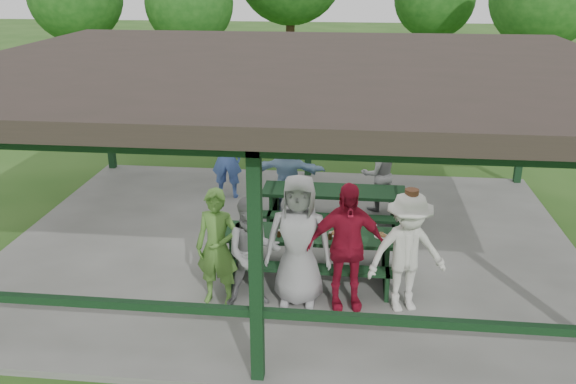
# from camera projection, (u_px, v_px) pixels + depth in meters

# --- Properties ---
(ground) EXTENTS (90.00, 90.00, 0.00)m
(ground) POSITION_uv_depth(u_px,v_px,m) (291.00, 248.00, 10.95)
(ground) COLOR #295219
(ground) RESTS_ON ground
(concrete_slab) EXTENTS (10.00, 8.00, 0.10)m
(concrete_slab) POSITION_uv_depth(u_px,v_px,m) (291.00, 245.00, 10.94)
(concrete_slab) COLOR slate
(concrete_slab) RESTS_ON ground
(pavilion_structure) EXTENTS (10.60, 8.60, 3.24)m
(pavilion_structure) POSITION_uv_depth(u_px,v_px,m) (291.00, 71.00, 9.84)
(pavilion_structure) COLOR black
(pavilion_structure) RESTS_ON concrete_slab
(picnic_table_near) EXTENTS (2.74, 1.39, 0.75)m
(picnic_table_near) POSITION_uv_depth(u_px,v_px,m) (310.00, 249.00, 9.59)
(picnic_table_near) COLOR black
(picnic_table_near) RESTS_ON concrete_slab
(picnic_table_far) EXTENTS (2.65, 1.39, 0.75)m
(picnic_table_far) POSITION_uv_depth(u_px,v_px,m) (334.00, 203.00, 11.42)
(picnic_table_far) COLOR black
(picnic_table_far) RESTS_ON concrete_slab
(table_setting) EXTENTS (2.37, 0.45, 0.10)m
(table_setting) POSITION_uv_depth(u_px,v_px,m) (315.00, 231.00, 9.50)
(table_setting) COLOR white
(table_setting) RESTS_ON picnic_table_near
(contestant_green) EXTENTS (0.70, 0.51, 1.76)m
(contestant_green) POSITION_uv_depth(u_px,v_px,m) (217.00, 248.00, 8.72)
(contestant_green) COLOR #558935
(contestant_green) RESTS_ON concrete_slab
(contestant_grey_left) EXTENTS (0.94, 0.81, 1.66)m
(contestant_grey_left) POSITION_uv_depth(u_px,v_px,m) (253.00, 252.00, 8.69)
(contestant_grey_left) COLOR gray
(contestant_grey_left) RESTS_ON concrete_slab
(contestant_grey_mid) EXTENTS (0.97, 0.63, 1.97)m
(contestant_grey_mid) POSITION_uv_depth(u_px,v_px,m) (299.00, 241.00, 8.70)
(contestant_grey_mid) COLOR #969698
(contestant_grey_mid) RESTS_ON concrete_slab
(contestant_red) EXTENTS (1.19, 0.68, 1.90)m
(contestant_red) POSITION_uv_depth(u_px,v_px,m) (346.00, 246.00, 8.59)
(contestant_red) COLOR maroon
(contestant_red) RESTS_ON concrete_slab
(contestant_white_fedora) EXTENTS (1.30, 0.98, 1.84)m
(contestant_white_fedora) POSITION_uv_depth(u_px,v_px,m) (407.00, 253.00, 8.53)
(contestant_white_fedora) COLOR silver
(contestant_white_fedora) RESTS_ON concrete_slab
(spectator_lblue) EXTENTS (1.51, 0.58, 1.59)m
(spectator_lblue) POSITION_uv_depth(u_px,v_px,m) (288.00, 173.00, 12.09)
(spectator_lblue) COLOR #86ABD0
(spectator_lblue) RESTS_ON concrete_slab
(spectator_blue) EXTENTS (0.65, 0.43, 1.77)m
(spectator_blue) POSITION_uv_depth(u_px,v_px,m) (226.00, 157.00, 12.79)
(spectator_blue) COLOR #4564B4
(spectator_blue) RESTS_ON concrete_slab
(spectator_grey) EXTENTS (0.89, 0.79, 1.51)m
(spectator_grey) POSITION_uv_depth(u_px,v_px,m) (379.00, 174.00, 12.16)
(spectator_grey) COLOR gray
(spectator_grey) RESTS_ON concrete_slab
(pickup_truck) EXTENTS (6.10, 4.59, 1.54)m
(pickup_truck) POSITION_uv_depth(u_px,v_px,m) (381.00, 99.00, 19.28)
(pickup_truck) COLOR silver
(pickup_truck) RESTS_ON ground
(farm_trailer) EXTENTS (4.32, 2.48, 1.50)m
(farm_trailer) POSITION_uv_depth(u_px,v_px,m) (244.00, 111.00, 17.85)
(farm_trailer) COLOR #1C479C
(farm_trailer) RESTS_ON ground
(tree_far_left) EXTENTS (3.23, 3.23, 5.05)m
(tree_far_left) POSITION_uv_depth(u_px,v_px,m) (189.00, 4.00, 22.30)
(tree_far_left) COLOR #362515
(tree_far_left) RESTS_ON ground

